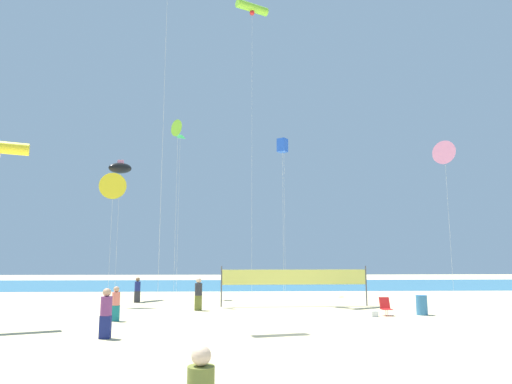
{
  "coord_description": "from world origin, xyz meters",
  "views": [
    {
      "loc": [
        -2.34,
        -16.89,
        2.89
      ],
      "look_at": [
        -1.26,
        11.4,
        7.13
      ],
      "focal_mm": 30.9,
      "sensor_mm": 36.0,
      "label": 1
    }
  ],
  "objects_px": {
    "volleyball_net": "(295,278)",
    "kite_lime_delta": "(178,129)",
    "beachgoer_charcoal_shirt": "(198,293)",
    "kite_pink_delta": "(445,153)",
    "beachgoer_plum_shirt": "(106,311)",
    "beachgoer_coral_shirt": "(116,302)",
    "beachgoer_navy_shirt": "(137,289)",
    "kite_lime_tube": "(252,8)",
    "kite_black_diamond": "(284,145)",
    "beach_handbag": "(375,314)",
    "kite_green_diamond": "(180,137)",
    "kite_black_inflatable": "(120,168)",
    "kite_yellow_delta": "(113,186)",
    "trash_barrel": "(422,305)",
    "folding_beach_chair": "(385,306)",
    "kite_blue_box": "(282,146)"
  },
  "relations": [
    {
      "from": "beachgoer_plum_shirt",
      "to": "volleyball_net",
      "type": "xyz_separation_m",
      "value": [
        8.22,
        10.46,
        0.69
      ]
    },
    {
      "from": "beachgoer_coral_shirt",
      "to": "trash_barrel",
      "type": "relative_size",
      "value": 1.6
    },
    {
      "from": "kite_pink_delta",
      "to": "kite_lime_tube",
      "type": "height_order",
      "value": "kite_lime_tube"
    },
    {
      "from": "kite_green_diamond",
      "to": "kite_black_diamond",
      "type": "bearing_deg",
      "value": 16.19
    },
    {
      "from": "trash_barrel",
      "to": "kite_black_inflatable",
      "type": "bearing_deg",
      "value": 152.49
    },
    {
      "from": "volleyball_net",
      "to": "kite_lime_delta",
      "type": "xyz_separation_m",
      "value": [
        -7.44,
        1.0,
        9.64
      ]
    },
    {
      "from": "beachgoer_coral_shirt",
      "to": "folding_beach_chair",
      "type": "xyz_separation_m",
      "value": [
        13.16,
        1.59,
        -0.38
      ]
    },
    {
      "from": "beachgoer_plum_shirt",
      "to": "kite_yellow_delta",
      "type": "bearing_deg",
      "value": -135.86
    },
    {
      "from": "beachgoer_plum_shirt",
      "to": "beachgoer_coral_shirt",
      "type": "bearing_deg",
      "value": -140.82
    },
    {
      "from": "folding_beach_chair",
      "to": "kite_blue_box",
      "type": "height_order",
      "value": "kite_blue_box"
    },
    {
      "from": "beachgoer_plum_shirt",
      "to": "kite_lime_delta",
      "type": "xyz_separation_m",
      "value": [
        0.78,
        11.46,
        10.32
      ]
    },
    {
      "from": "beachgoer_plum_shirt",
      "to": "kite_lime_delta",
      "type": "relative_size",
      "value": 0.15
    },
    {
      "from": "beachgoer_charcoal_shirt",
      "to": "kite_pink_delta",
      "type": "distance_m",
      "value": 18.61
    },
    {
      "from": "beachgoer_coral_shirt",
      "to": "kite_black_diamond",
      "type": "xyz_separation_m",
      "value": [
        9.41,
        14.45,
        11.35
      ]
    },
    {
      "from": "beachgoer_navy_shirt",
      "to": "kite_yellow_delta",
      "type": "relative_size",
      "value": 0.2
    },
    {
      "from": "volleyball_net",
      "to": "kite_black_inflatable",
      "type": "height_order",
      "value": "kite_black_inflatable"
    },
    {
      "from": "volleyball_net",
      "to": "kite_blue_box",
      "type": "distance_m",
      "value": 8.65
    },
    {
      "from": "volleyball_net",
      "to": "kite_green_diamond",
      "type": "height_order",
      "value": "kite_green_diamond"
    },
    {
      "from": "kite_pink_delta",
      "to": "folding_beach_chair",
      "type": "bearing_deg",
      "value": -138.35
    },
    {
      "from": "kite_black_inflatable",
      "to": "kite_green_diamond",
      "type": "relative_size",
      "value": 0.81
    },
    {
      "from": "beachgoer_charcoal_shirt",
      "to": "kite_black_inflatable",
      "type": "bearing_deg",
      "value": 14.98
    },
    {
      "from": "beachgoer_plum_shirt",
      "to": "kite_pink_delta",
      "type": "relative_size",
      "value": 0.17
    },
    {
      "from": "trash_barrel",
      "to": "beach_handbag",
      "type": "distance_m",
      "value": 2.7
    },
    {
      "from": "beachgoer_coral_shirt",
      "to": "beachgoer_navy_shirt",
      "type": "distance_m",
      "value": 8.63
    },
    {
      "from": "kite_lime_tube",
      "to": "beachgoer_charcoal_shirt",
      "type": "bearing_deg",
      "value": -123.32
    },
    {
      "from": "folding_beach_chair",
      "to": "kite_yellow_delta",
      "type": "xyz_separation_m",
      "value": [
        -15.48,
        5.14,
        6.9
      ]
    },
    {
      "from": "kite_yellow_delta",
      "to": "beach_handbag",
      "type": "bearing_deg",
      "value": -20.8
    },
    {
      "from": "beachgoer_charcoal_shirt",
      "to": "volleyball_net",
      "type": "height_order",
      "value": "volleyball_net"
    },
    {
      "from": "kite_blue_box",
      "to": "kite_lime_delta",
      "type": "xyz_separation_m",
      "value": [
        -6.88,
        -0.06,
        1.07
      ]
    },
    {
      "from": "kite_green_diamond",
      "to": "kite_lime_tube",
      "type": "bearing_deg",
      "value": -31.0
    },
    {
      "from": "beachgoer_coral_shirt",
      "to": "beachgoer_navy_shirt",
      "type": "bearing_deg",
      "value": -111.2
    },
    {
      "from": "trash_barrel",
      "to": "kite_black_inflatable",
      "type": "xyz_separation_m",
      "value": [
        -18.19,
        9.47,
        8.96
      ]
    },
    {
      "from": "beachgoer_coral_shirt",
      "to": "beachgoer_plum_shirt",
      "type": "xyz_separation_m",
      "value": [
        0.86,
        -4.45,
        0.11
      ]
    },
    {
      "from": "beachgoer_charcoal_shirt",
      "to": "volleyball_net",
      "type": "distance_m",
      "value": 6.01
    },
    {
      "from": "beachgoer_plum_shirt",
      "to": "kite_black_diamond",
      "type": "xyz_separation_m",
      "value": [
        8.55,
        18.9,
        11.24
      ]
    },
    {
      "from": "beachgoer_charcoal_shirt",
      "to": "trash_barrel",
      "type": "xyz_separation_m",
      "value": [
        11.63,
        -2.38,
        -0.46
      ]
    },
    {
      "from": "trash_barrel",
      "to": "kite_green_diamond",
      "type": "bearing_deg",
      "value": 143.37
    },
    {
      "from": "beachgoer_plum_shirt",
      "to": "kite_black_diamond",
      "type": "bearing_deg",
      "value": -176.07
    },
    {
      "from": "kite_yellow_delta",
      "to": "kite_lime_tube",
      "type": "bearing_deg",
      "value": 12.98
    },
    {
      "from": "trash_barrel",
      "to": "kite_pink_delta",
      "type": "relative_size",
      "value": 0.09
    },
    {
      "from": "beachgoer_plum_shirt",
      "to": "kite_blue_box",
      "type": "distance_m",
      "value": 16.64
    },
    {
      "from": "beach_handbag",
      "to": "kite_lime_delta",
      "type": "xyz_separation_m",
      "value": [
        -10.8,
        5.88,
        11.14
      ]
    },
    {
      "from": "volleyball_net",
      "to": "kite_lime_delta",
      "type": "height_order",
      "value": "kite_lime_delta"
    },
    {
      "from": "kite_lime_tube",
      "to": "volleyball_net",
      "type": "bearing_deg",
      "value": -47.57
    },
    {
      "from": "beachgoer_navy_shirt",
      "to": "kite_yellow_delta",
      "type": "xyz_separation_m",
      "value": [
        -1.37,
        -1.84,
        6.5
      ]
    },
    {
      "from": "kite_lime_tube",
      "to": "kite_black_diamond",
      "type": "bearing_deg",
      "value": 63.22
    },
    {
      "from": "kite_green_diamond",
      "to": "kite_yellow_delta",
      "type": "bearing_deg",
      "value": -122.9
    },
    {
      "from": "beach_handbag",
      "to": "kite_green_diamond",
      "type": "height_order",
      "value": "kite_green_diamond"
    },
    {
      "from": "kite_black_diamond",
      "to": "trash_barrel",
      "type": "bearing_deg",
      "value": -66.13
    },
    {
      "from": "kite_black_inflatable",
      "to": "kite_lime_tube",
      "type": "xyz_separation_m",
      "value": [
        9.67,
        -2.36,
        11.55
      ]
    }
  ]
}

